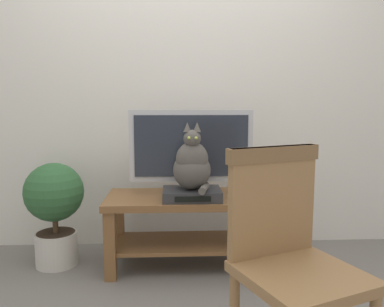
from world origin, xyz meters
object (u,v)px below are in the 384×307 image
at_px(tv_stand, 192,216).
at_px(tv, 191,150).
at_px(wooden_chair, 288,250).
at_px(potted_plant, 55,206).
at_px(media_box, 192,194).
at_px(cat, 192,165).
at_px(book_stack, 252,192).

relative_size(tv_stand, tv, 1.37).
xyz_separation_m(wooden_chair, potted_plant, (-1.22, 1.16, -0.13)).
bearing_deg(media_box, wooden_chair, -72.56).
height_order(tv, cat, tv).
bearing_deg(tv, media_box, -91.06).
xyz_separation_m(media_box, wooden_chair, (0.32, -1.02, 0.03)).
bearing_deg(tv, wooden_chair, -74.92).
height_order(tv_stand, media_box, media_box).
height_order(tv, book_stack, tv).
distance_m(tv_stand, media_box, 0.20).
distance_m(tv_stand, book_stack, 0.43).
height_order(wooden_chair, book_stack, wooden_chair).
height_order(tv_stand, tv, tv).
xyz_separation_m(media_box, cat, (0.00, -0.01, 0.19)).
bearing_deg(tv_stand, media_box, -91.78).
relative_size(tv, book_stack, 3.08).
distance_m(tv, book_stack, 0.48).
bearing_deg(potted_plant, cat, -9.87).
height_order(cat, book_stack, cat).
height_order(tv, media_box, tv).
distance_m(cat, wooden_chair, 1.07).
relative_size(tv_stand, cat, 2.63).
distance_m(tv_stand, cat, 0.38).
height_order(wooden_chair, potted_plant, wooden_chair).
bearing_deg(tv_stand, tv, 89.98).
distance_m(tv_stand, tv, 0.44).
xyz_separation_m(tv_stand, potted_plant, (-0.91, 0.05, 0.07)).
relative_size(tv, cat, 1.92).
xyz_separation_m(cat, book_stack, (0.39, 0.06, -0.19)).
bearing_deg(potted_plant, wooden_chair, -43.53).
relative_size(tv_stand, media_box, 3.06).
xyz_separation_m(tv, book_stack, (0.39, -0.11, -0.26)).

